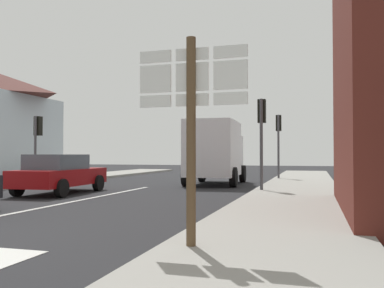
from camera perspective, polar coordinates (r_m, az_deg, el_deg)
ground_plane at (r=17.02m, az=-8.79°, el=-6.38°), size 80.00×80.00×0.00m
sidewalk_right at (r=13.44m, az=13.68°, el=-7.38°), size 3.16×44.00×0.14m
lane_centre_stripe at (r=13.52m, az=-16.07°, el=-7.60°), size 0.16×12.00×0.01m
sedan_far at (r=16.43m, az=-17.65°, el=-3.85°), size 2.10×4.26×1.47m
delivery_truck at (r=20.41m, az=3.22°, el=-0.93°), size 2.67×5.09×3.05m
route_sign_post at (r=6.15m, az=-0.08°, el=3.54°), size 1.66×0.14×3.20m
traffic_light_far_right at (r=24.03m, az=11.75°, el=1.62°), size 0.30×0.49×3.70m
traffic_light_near_left at (r=20.88m, az=-20.39°, el=1.24°), size 0.30×0.49×3.26m
traffic_light_near_right at (r=16.15m, az=9.51°, el=2.78°), size 0.30×0.49×3.58m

